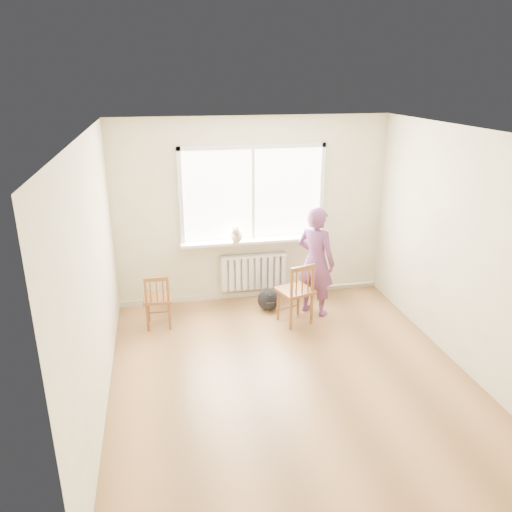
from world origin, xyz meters
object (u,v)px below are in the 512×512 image
chair_right (297,293)px  backpack (269,299)px  chair_left (158,301)px  cat (236,235)px  person (316,262)px

chair_right → backpack: size_ratio=2.74×
chair_left → cat: cat is taller
person → chair_right: bearing=86.4°
backpack → person: bearing=-18.5°
person → backpack: (-0.62, 0.21, -0.62)m
chair_right → cat: size_ratio=2.11×
backpack → cat: bearing=140.5°
cat → chair_left: bearing=-141.9°
chair_left → cat: size_ratio=1.83×
chair_left → person: size_ratio=0.49×
cat → backpack: cat is taller
chair_left → person: person is taller
person → cat: person is taller
cat → backpack: bearing=-27.0°
chair_right → cat: bearing=-66.9°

